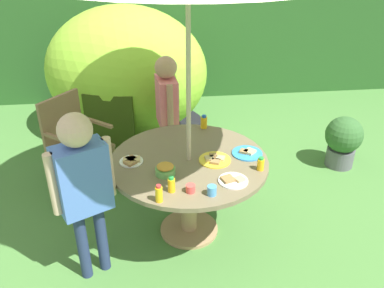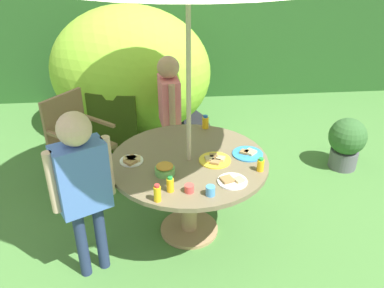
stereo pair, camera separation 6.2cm
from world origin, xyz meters
TOP-DOWN VIEW (x-y plane):
  - ground_plane at (0.00, 0.00)m, footprint 10.00×10.00m
  - hedge_backdrop at (0.00, 3.42)m, footprint 9.00×0.70m
  - garden_table at (0.00, 0.00)m, footprint 1.28×1.28m
  - wooden_chair at (-1.06, 0.87)m, footprint 0.68×0.68m
  - dome_tent at (-0.55, 2.04)m, footprint 2.44×2.44m
  - potted_plant at (1.79, 0.91)m, footprint 0.40×0.40m
  - child_in_pink_shirt at (-0.12, 1.00)m, footprint 0.22×0.43m
  - child_in_blue_shirt at (-0.77, -0.39)m, footprint 0.42×0.33m
  - snack_bowl at (-0.20, -0.19)m, footprint 0.15×0.15m
  - plate_near_right at (-0.46, 0.01)m, footprint 0.19×0.19m
  - plate_center_front at (0.49, 0.03)m, footprint 0.25×0.25m
  - plate_near_left at (0.29, -0.35)m, footprint 0.22×0.22m
  - plate_far_left at (0.20, -0.04)m, footprint 0.26×0.26m
  - juice_bottle_far_right at (-0.26, -0.53)m, footprint 0.05×0.05m
  - juice_bottle_center_back at (0.20, 0.55)m, footprint 0.06×0.06m
  - juice_bottle_mid_left at (-0.17, -0.42)m, footprint 0.05×0.05m
  - juice_bottle_mid_right at (0.53, -0.21)m, footprint 0.05×0.05m
  - cup_near at (0.11, -0.49)m, footprint 0.07×0.07m
  - cup_far at (-0.03, -0.44)m, footprint 0.07×0.07m

SIDE VIEW (x-z plane):
  - ground_plane at x=0.00m, z-range -0.02..0.00m
  - potted_plant at x=1.79m, z-range 0.03..0.61m
  - wooden_chair at x=-1.06m, z-range 0.05..1.00m
  - garden_table at x=0.00m, z-range 0.22..0.96m
  - plate_center_front at x=0.49m, z-range 0.73..0.76m
  - plate_near_left at x=0.29m, z-range 0.73..0.76m
  - plate_far_left at x=0.20m, z-range 0.73..0.76m
  - plate_near_right at x=-0.46m, z-range 0.73..0.77m
  - cup_far at x=-0.03m, z-range 0.73..0.79m
  - cup_near at x=0.11m, z-range 0.73..0.81m
  - snack_bowl at x=-0.20m, z-range 0.73..0.82m
  - dome_tent at x=-0.55m, z-range -0.01..1.58m
  - juice_bottle_mid_right at x=0.53m, z-range 0.73..0.84m
  - juice_bottle_mid_left at x=-0.17m, z-range 0.73..0.85m
  - juice_bottle_center_back at x=0.20m, z-range 0.73..0.86m
  - juice_bottle_far_right at x=-0.26m, z-range 0.73..0.86m
  - child_in_pink_shirt at x=-0.12m, z-range 0.18..1.47m
  - child_in_blue_shirt at x=-0.77m, z-range 0.19..1.55m
  - hedge_backdrop at x=0.00m, z-range 0.00..1.84m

